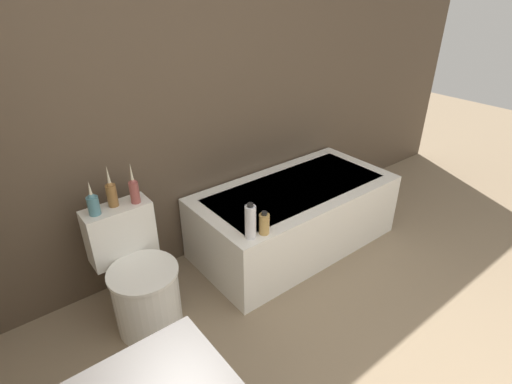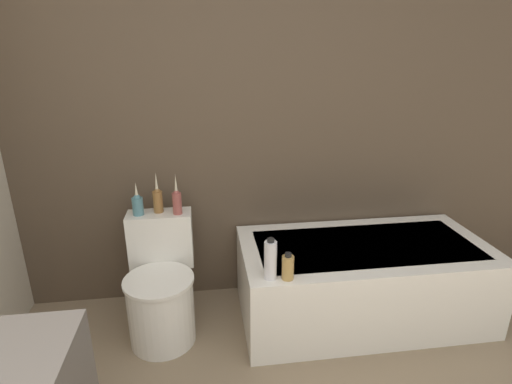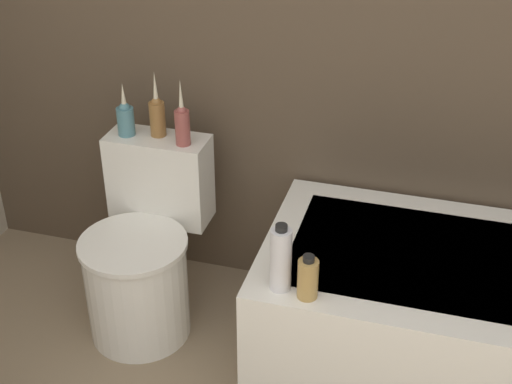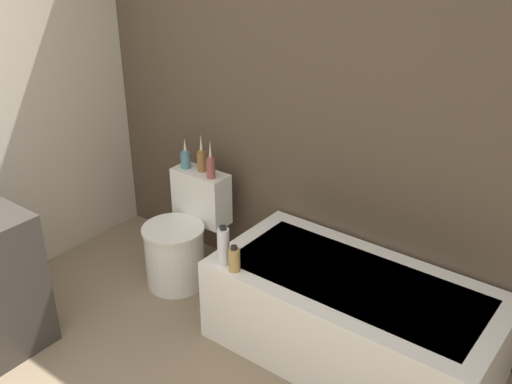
{
  "view_description": "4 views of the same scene",
  "coord_description": "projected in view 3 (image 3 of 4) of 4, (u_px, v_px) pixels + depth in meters",
  "views": [
    {
      "loc": [
        -1.17,
        -0.01,
        1.93
      ],
      "look_at": [
        0.18,
        1.7,
        0.74
      ],
      "focal_mm": 28.0,
      "sensor_mm": 36.0,
      "label": 1
    },
    {
      "loc": [
        -0.28,
        -0.26,
        1.69
      ],
      "look_at": [
        0.01,
        1.82,
        0.93
      ],
      "focal_mm": 28.0,
      "sensor_mm": 36.0,
      "label": 2
    },
    {
      "loc": [
        0.48,
        -0.16,
        1.93
      ],
      "look_at": [
        -0.08,
        1.8,
        0.73
      ],
      "focal_mm": 50.0,
      "sensor_mm": 36.0,
      "label": 3
    },
    {
      "loc": [
        1.92,
        -0.55,
        2.37
      ],
      "look_at": [
        0.12,
        1.81,
        0.89
      ],
      "focal_mm": 42.0,
      "sensor_mm": 36.0,
      "label": 4
    }
  ],
  "objects": [
    {
      "name": "bathtub",
      "position": [
        485.0,
        326.0,
        2.49
      ],
      "size": [
        1.58,
        0.78,
        0.52
      ],
      "color": "white",
      "rests_on": "ground"
    },
    {
      "name": "vase_gold",
      "position": [
        125.0,
        118.0,
        2.71
      ],
      "size": [
        0.07,
        0.07,
        0.21
      ],
      "color": "teal",
      "rests_on": "toilet"
    },
    {
      "name": "vase_bronze",
      "position": [
        182.0,
        123.0,
        2.63
      ],
      "size": [
        0.06,
        0.06,
        0.26
      ],
      "color": "#994C47",
      "rests_on": "toilet"
    },
    {
      "name": "shampoo_bottle_tall",
      "position": [
        281.0,
        259.0,
        2.21
      ],
      "size": [
        0.07,
        0.07,
        0.24
      ],
      "color": "silver",
      "rests_on": "bathtub"
    },
    {
      "name": "toilet",
      "position": [
        144.0,
        257.0,
        2.77
      ],
      "size": [
        0.41,
        0.58,
        0.73
      ],
      "color": "white",
      "rests_on": "ground"
    },
    {
      "name": "shampoo_bottle_short",
      "position": [
        308.0,
        278.0,
        2.2
      ],
      "size": [
        0.07,
        0.07,
        0.15
      ],
      "color": "tan",
      "rests_on": "bathtub"
    },
    {
      "name": "vase_silver",
      "position": [
        157.0,
        115.0,
        2.7
      ],
      "size": [
        0.06,
        0.06,
        0.26
      ],
      "color": "olive",
      "rests_on": "toilet"
    }
  ]
}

